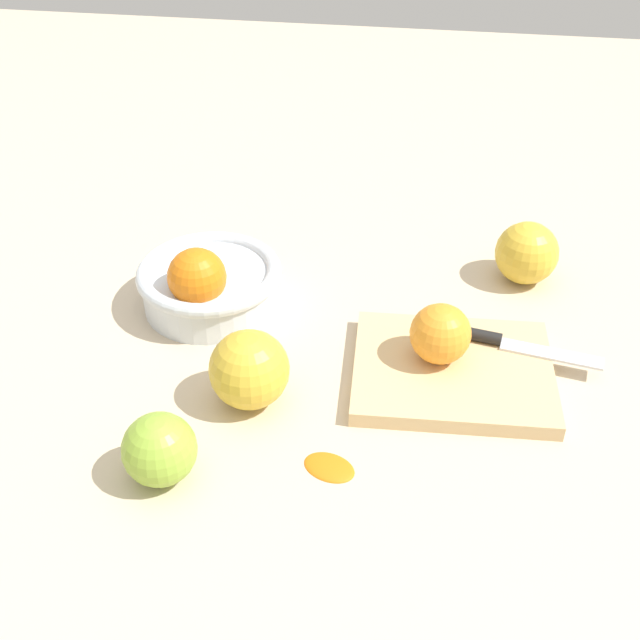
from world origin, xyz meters
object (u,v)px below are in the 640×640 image
(orange_on_board, at_px, (440,333))
(knife, at_px, (511,343))
(apple_front_left, at_px, (159,449))
(bowl, at_px, (208,283))
(apple_back_right, at_px, (527,253))
(apple_front_left_2, at_px, (249,370))
(cutting_board, at_px, (453,371))

(orange_on_board, height_order, knife, orange_on_board)
(knife, height_order, apple_front_left, apple_front_left)
(bowl, height_order, apple_back_right, bowl)
(apple_front_left, bearing_deg, bowl, 95.62)
(bowl, bearing_deg, apple_front_left_2, -61.18)
(bowl, xyz_separation_m, apple_front_left, (0.03, -0.27, -0.00))
(apple_back_right, bearing_deg, knife, -97.84)
(cutting_board, distance_m, apple_front_left, 0.33)
(orange_on_board, xyz_separation_m, apple_front_left_2, (-0.19, -0.08, -0.01))
(apple_back_right, xyz_separation_m, apple_front_left, (-0.35, -0.39, -0.00))
(orange_on_board, relative_size, knife, 0.42)
(knife, bearing_deg, bowl, 172.55)
(orange_on_board, bearing_deg, apple_front_left_2, -157.56)
(cutting_board, xyz_separation_m, orange_on_board, (-0.02, 0.01, 0.04))
(orange_on_board, height_order, apple_front_left_2, same)
(bowl, relative_size, cutting_board, 0.81)
(orange_on_board, distance_m, apple_front_left, 0.32)
(knife, bearing_deg, apple_front_left, -145.55)
(cutting_board, distance_m, knife, 0.08)
(cutting_board, distance_m, apple_back_right, 0.22)
(orange_on_board, xyz_separation_m, apple_front_left, (-0.25, -0.19, -0.02))
(apple_front_left, bearing_deg, orange_on_board, 37.98)
(apple_back_right, bearing_deg, orange_on_board, -117.46)
(cutting_board, relative_size, knife, 1.37)
(cutting_board, height_order, knife, knife)
(knife, height_order, apple_back_right, apple_back_right)
(orange_on_board, xyz_separation_m, knife, (0.08, 0.03, -0.03))
(apple_back_right, distance_m, apple_front_left_2, 0.40)
(orange_on_board, height_order, apple_front_left, orange_on_board)
(orange_on_board, relative_size, apple_front_left_2, 0.79)
(apple_back_right, relative_size, apple_front_left_2, 0.94)
(apple_front_left_2, bearing_deg, cutting_board, 18.08)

